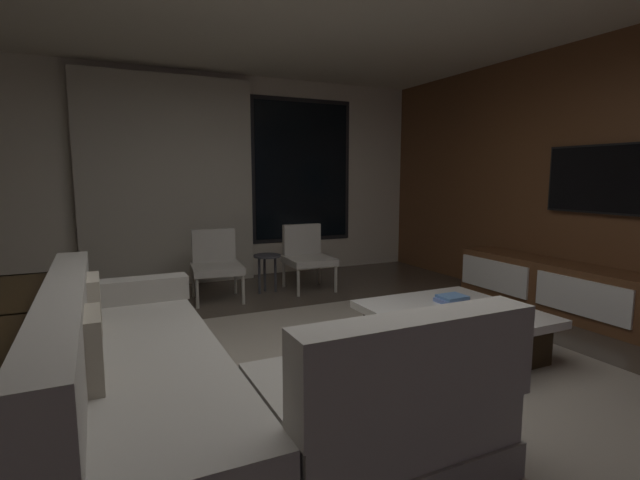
% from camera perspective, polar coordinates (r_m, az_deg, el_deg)
% --- Properties ---
extents(floor, '(9.20, 9.20, 0.00)m').
position_cam_1_polar(floor, '(3.26, 2.09, -17.23)').
color(floor, '#473D33').
extents(back_wall_with_window, '(6.60, 0.30, 2.70)m').
position_cam_1_polar(back_wall_with_window, '(6.37, -13.70, 7.27)').
color(back_wall_with_window, beige).
rests_on(back_wall_with_window, floor).
extents(media_wall, '(0.12, 7.80, 2.70)m').
position_cam_1_polar(media_wall, '(5.15, 34.18, 6.14)').
color(media_wall, brown).
rests_on(media_wall, floor).
extents(area_rug, '(3.20, 3.80, 0.01)m').
position_cam_1_polar(area_rug, '(3.35, 8.47, -16.53)').
color(area_rug, gray).
rests_on(area_rug, floor).
extents(sectional_couch, '(1.98, 2.50, 0.82)m').
position_cam_1_polar(sectional_couch, '(2.67, -15.05, -16.61)').
color(sectional_couch, gray).
rests_on(sectional_couch, floor).
extents(coffee_table, '(1.16, 1.16, 0.36)m').
position_cam_1_polar(coffee_table, '(3.83, 15.78, -10.64)').
color(coffee_table, black).
rests_on(coffee_table, floor).
extents(book_stack_on_coffee_table, '(0.24, 0.18, 0.06)m').
position_cam_1_polar(book_stack_on_coffee_table, '(3.99, 15.76, -6.90)').
color(book_stack_on_coffee_table, '#6983C8').
rests_on(book_stack_on_coffee_table, coffee_table).
extents(accent_chair_near_window, '(0.56, 0.58, 0.78)m').
position_cam_1_polar(accent_chair_near_window, '(5.75, -1.66, -1.64)').
color(accent_chair_near_window, '#B2ADA0').
rests_on(accent_chair_near_window, floor).
extents(accent_chair_by_curtain, '(0.60, 0.61, 0.78)m').
position_cam_1_polar(accent_chair_by_curtain, '(5.38, -12.58, -2.49)').
color(accent_chair_by_curtain, '#B2ADA0').
rests_on(accent_chair_by_curtain, floor).
extents(side_stool, '(0.32, 0.32, 0.46)m').
position_cam_1_polar(side_stool, '(5.57, -6.48, -2.64)').
color(side_stool, '#333338').
rests_on(side_stool, floor).
extents(media_console, '(0.46, 3.10, 0.52)m').
position_cam_1_polar(media_console, '(5.06, 31.04, -6.21)').
color(media_console, brown).
rests_on(media_console, floor).
extents(mounted_tv, '(0.05, 1.13, 0.65)m').
position_cam_1_polar(mounted_tv, '(5.19, 31.18, 6.36)').
color(mounted_tv, black).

